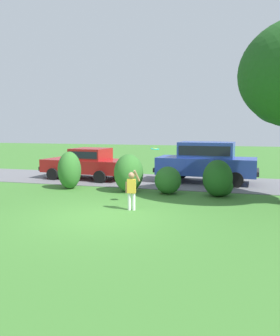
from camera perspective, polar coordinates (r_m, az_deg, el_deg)
The scene contains 10 objects.
ground_plane at distance 10.15m, azimuth -6.01°, elevation -8.06°, with size 80.00×80.00×0.00m, color #3D752D.
driveway_strip at distance 16.57m, azimuth 2.65°, elevation -2.18°, with size 28.00×4.40×0.02m, color slate.
shrub_near_tree at distance 14.76m, azimuth -11.70°, elevation -0.37°, with size 0.96×1.06×1.58m.
shrub_centre_left at distance 13.80m, azimuth -1.90°, elevation -0.83°, with size 1.18×1.30×1.53m.
shrub_centre at distance 13.41m, azimuth 4.68°, elevation -2.04°, with size 1.04×1.02×1.08m.
shrub_centre_right at distance 13.21m, azimuth 12.98°, elevation -1.94°, with size 1.14×1.27×1.39m.
parked_sedan at distance 17.34m, azimuth -8.84°, elevation 0.94°, with size 4.54×2.39×1.56m.
parked_suv at distance 16.24m, azimuth 11.02°, elevation 1.31°, with size 4.80×2.31×1.92m.
child_thrower at distance 10.71m, azimuth -1.42°, elevation -3.31°, with size 0.44×0.30×1.29m.
frisbee at distance 11.30m, azimuth 2.53°, elevation 3.22°, with size 0.28×0.28×0.05m.
Camera 1 is at (3.60, -9.12, 2.60)m, focal length 36.49 mm.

